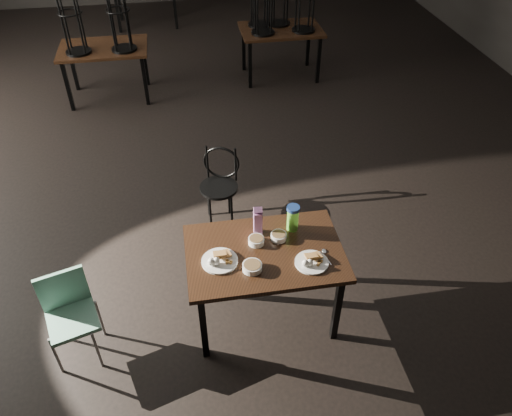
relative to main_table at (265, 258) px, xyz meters
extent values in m
plane|color=black|center=(-0.30, 2.57, -0.67)|extent=(12.00, 12.00, 0.00)
cube|color=black|center=(0.00, 0.00, 0.06)|extent=(1.20, 0.80, 0.04)
cube|color=black|center=(-0.52, -0.32, -0.32)|extent=(0.05, 0.05, 0.71)
cube|color=black|center=(0.52, -0.32, -0.32)|extent=(0.05, 0.05, 0.71)
cube|color=black|center=(-0.52, 0.32, -0.32)|extent=(0.05, 0.05, 0.71)
cube|color=black|center=(0.52, 0.32, -0.32)|extent=(0.05, 0.05, 0.71)
cylinder|color=white|center=(-0.35, -0.05, 0.09)|extent=(0.27, 0.27, 0.02)
cube|color=#AB783C|center=(-0.34, -0.01, 0.14)|extent=(0.10, 0.10, 0.05)
cube|color=#AB783C|center=(-0.31, -0.01, 0.14)|extent=(0.11, 0.11, 0.03)
ellipsoid|color=white|center=(-0.41, -0.09, 0.13)|extent=(0.05, 0.05, 0.07)
ellipsoid|color=white|center=(-0.38, -0.09, 0.13)|extent=(0.05, 0.05, 0.07)
cylinder|color=white|center=(0.32, -0.18, 0.09)|extent=(0.25, 0.25, 0.02)
cube|color=#AB783C|center=(0.33, -0.14, 0.14)|extent=(0.09, 0.09, 0.04)
cube|color=#AB783C|center=(0.36, -0.14, 0.14)|extent=(0.10, 0.11, 0.03)
ellipsoid|color=white|center=(0.26, -0.21, 0.12)|extent=(0.05, 0.05, 0.06)
ellipsoid|color=white|center=(0.30, -0.21, 0.12)|extent=(0.05, 0.05, 0.06)
cylinder|color=white|center=(-0.05, 0.10, 0.10)|extent=(0.13, 0.13, 0.05)
cylinder|color=brown|center=(-0.05, 0.10, 0.12)|extent=(0.11, 0.11, 0.01)
cylinder|color=white|center=(0.13, 0.12, 0.10)|extent=(0.12, 0.12, 0.05)
cylinder|color=brown|center=(0.13, 0.12, 0.12)|extent=(0.11, 0.11, 0.01)
cylinder|color=white|center=(-0.12, -0.17, 0.10)|extent=(0.15, 0.15, 0.05)
cylinder|color=brown|center=(-0.12, -0.17, 0.12)|extent=(0.12, 0.12, 0.01)
cube|color=#951B85|center=(-0.02, 0.21, 0.18)|extent=(0.07, 0.07, 0.21)
cube|color=#951B85|center=(-0.02, 0.21, 0.31)|extent=(0.07, 0.07, 0.07)
cylinder|color=#72E142|center=(0.26, 0.22, 0.18)|extent=(0.09, 0.09, 0.19)
cylinder|color=navy|center=(0.26, 0.22, 0.29)|extent=(0.10, 0.10, 0.03)
ellipsoid|color=silver|center=(0.45, -0.08, 0.08)|extent=(0.05, 0.06, 0.01)
cube|color=silver|center=(0.45, -0.17, 0.08)|extent=(0.03, 0.12, 0.00)
cylinder|color=black|center=(-0.23, 1.27, -0.24)|extent=(0.38, 0.38, 0.03)
torus|color=black|center=(-0.18, 1.43, -0.05)|extent=(0.36, 0.14, 0.37)
cylinder|color=black|center=(-0.12, 1.38, -0.46)|extent=(0.02, 0.02, 0.43)
cylinder|color=black|center=(-0.34, 1.38, -0.46)|extent=(0.02, 0.02, 0.43)
cylinder|color=black|center=(-0.34, 1.16, -0.46)|extent=(0.02, 0.02, 0.43)
cylinder|color=black|center=(-0.12, 1.16, -0.46)|extent=(0.02, 0.02, 0.43)
cube|color=#6EAB92|center=(-1.48, -0.14, -0.26)|extent=(0.44, 0.44, 0.04)
cube|color=#6EAB92|center=(-1.52, 0.01, -0.07)|extent=(0.35, 0.13, 0.34)
cylinder|color=slate|center=(-1.63, -0.29, -0.47)|extent=(0.02, 0.02, 0.41)
cylinder|color=slate|center=(-1.33, -0.29, -0.47)|extent=(0.02, 0.02, 0.41)
cylinder|color=slate|center=(-1.63, 0.01, -0.47)|extent=(0.02, 0.02, 0.41)
cylinder|color=slate|center=(-1.33, 0.01, -0.47)|extent=(0.02, 0.02, 0.41)
cube|color=black|center=(-1.49, 4.28, 0.06)|extent=(1.20, 0.80, 0.04)
cube|color=black|center=(-2.01, 3.96, -0.32)|extent=(0.05, 0.05, 0.71)
cube|color=black|center=(-0.97, 3.96, -0.32)|extent=(0.05, 0.05, 0.71)
cube|color=black|center=(-2.01, 4.60, -0.32)|extent=(0.05, 0.05, 0.71)
cube|color=black|center=(-0.97, 4.60, -0.32)|extent=(0.05, 0.05, 0.71)
cylinder|color=black|center=(-1.79, 4.13, 0.09)|extent=(0.34, 0.34, 0.03)
torus|color=black|center=(-1.79, 4.13, 0.59)|extent=(0.32, 0.32, 0.02)
cylinder|color=black|center=(-1.69, 4.23, 0.46)|extent=(0.03, 0.03, 0.70)
cylinder|color=black|center=(-1.89, 4.23, 0.46)|extent=(0.03, 0.03, 0.70)
cylinder|color=black|center=(-1.89, 4.03, 0.46)|extent=(0.03, 0.03, 0.70)
cylinder|color=black|center=(-1.69, 4.03, 0.46)|extent=(0.03, 0.03, 0.70)
cylinder|color=black|center=(-1.19, 4.13, 0.09)|extent=(0.34, 0.34, 0.03)
torus|color=black|center=(-1.19, 4.13, 0.59)|extent=(0.32, 0.32, 0.02)
cylinder|color=black|center=(-1.09, 4.23, 0.46)|extent=(0.03, 0.03, 0.70)
cylinder|color=black|center=(-1.29, 4.23, 0.46)|extent=(0.03, 0.03, 0.70)
cylinder|color=black|center=(-1.29, 4.03, 0.46)|extent=(0.03, 0.03, 0.70)
cylinder|color=black|center=(-1.09, 4.03, 0.46)|extent=(0.03, 0.03, 0.70)
cube|color=black|center=(1.07, 4.56, 0.06)|extent=(1.20, 0.80, 0.04)
cube|color=black|center=(0.55, 4.24, -0.32)|extent=(0.05, 0.05, 0.71)
cube|color=black|center=(1.59, 4.24, -0.32)|extent=(0.05, 0.05, 0.71)
cube|color=black|center=(0.55, 4.88, -0.32)|extent=(0.05, 0.05, 0.71)
cube|color=black|center=(1.59, 4.88, -0.32)|extent=(0.05, 0.05, 0.71)
cylinder|color=black|center=(0.77, 4.41, 0.09)|extent=(0.34, 0.34, 0.03)
cylinder|color=black|center=(0.87, 4.51, 0.46)|extent=(0.03, 0.03, 0.70)
cylinder|color=black|center=(0.67, 4.51, 0.46)|extent=(0.03, 0.03, 0.70)
cylinder|color=black|center=(0.67, 4.31, 0.46)|extent=(0.03, 0.03, 0.70)
cylinder|color=black|center=(0.87, 4.31, 0.46)|extent=(0.03, 0.03, 0.70)
cylinder|color=black|center=(1.37, 4.41, 0.09)|extent=(0.34, 0.34, 0.03)
cylinder|color=black|center=(1.47, 4.51, 0.46)|extent=(0.03, 0.03, 0.70)
cylinder|color=black|center=(1.27, 4.51, 0.46)|extent=(0.03, 0.03, 0.70)
cylinder|color=black|center=(1.27, 4.31, 0.46)|extent=(0.03, 0.03, 0.70)
cylinder|color=black|center=(1.47, 4.31, 0.46)|extent=(0.03, 0.03, 0.70)
cylinder|color=black|center=(1.07, 4.74, 0.09)|extent=(0.34, 0.34, 0.03)
cylinder|color=black|center=(0.97, 4.64, 0.46)|extent=(0.03, 0.03, 0.70)
cylinder|color=black|center=(1.17, 4.64, 0.46)|extent=(0.03, 0.03, 0.70)
cylinder|color=black|center=(0.77, 4.74, 0.09)|extent=(0.34, 0.34, 0.03)
cylinder|color=black|center=(0.67, 4.64, 0.46)|extent=(0.03, 0.03, 0.70)
cylinder|color=black|center=(0.87, 4.64, 0.46)|extent=(0.03, 0.03, 0.70)
cube|color=black|center=(-1.47, 6.89, -0.32)|extent=(0.05, 0.05, 0.71)
cube|color=black|center=(-0.43, 6.89, -0.32)|extent=(0.05, 0.05, 0.71)
cube|color=black|center=(-1.47, 7.53, -0.32)|extent=(0.05, 0.05, 0.71)
camera|label=1|loc=(-0.51, -2.65, 2.76)|focal=35.00mm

